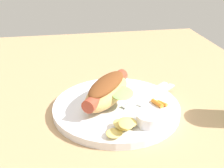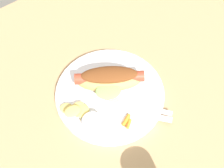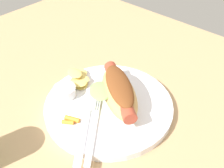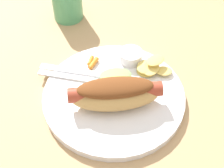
# 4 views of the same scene
# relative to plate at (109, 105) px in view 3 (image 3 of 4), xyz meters

# --- Properties ---
(ground_plane) EXTENTS (1.20, 0.90, 0.02)m
(ground_plane) POSITION_rel_plate_xyz_m (0.02, 0.01, -0.02)
(ground_plane) COLOR tan
(plate) EXTENTS (0.27, 0.27, 0.02)m
(plate) POSITION_rel_plate_xyz_m (0.00, 0.00, 0.00)
(plate) COLOR white
(plate) RESTS_ON ground_plane
(hot_dog) EXTENTS (0.17, 0.15, 0.06)m
(hot_dog) POSITION_rel_plate_xyz_m (0.01, 0.02, 0.04)
(hot_dog) COLOR tan
(hot_dog) RESTS_ON plate
(sauce_ramekin) EXTENTS (0.05, 0.05, 0.02)m
(sauce_ramekin) POSITION_rel_plate_xyz_m (-0.09, -0.05, 0.02)
(sauce_ramekin) COLOR white
(sauce_ramekin) RESTS_ON plate
(fork) EXTENTS (0.11, 0.14, 0.00)m
(fork) POSITION_rel_plate_xyz_m (0.03, -0.08, 0.01)
(fork) COLOR silver
(fork) RESTS_ON plate
(knife) EXTENTS (0.10, 0.11, 0.00)m
(knife) POSITION_rel_plate_xyz_m (0.02, -0.10, 0.01)
(knife) COLOR silver
(knife) RESTS_ON plate
(chips_pile) EXTENTS (0.07, 0.07, 0.03)m
(chips_pile) POSITION_rel_plate_xyz_m (-0.10, 0.01, 0.02)
(chips_pile) COLOR #D9BF61
(chips_pile) RESTS_ON plate
(carrot_garnish) EXTENTS (0.03, 0.03, 0.01)m
(carrot_garnish) POSITION_rel_plate_xyz_m (-0.02, -0.09, 0.01)
(carrot_garnish) COLOR orange
(carrot_garnish) RESTS_ON plate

